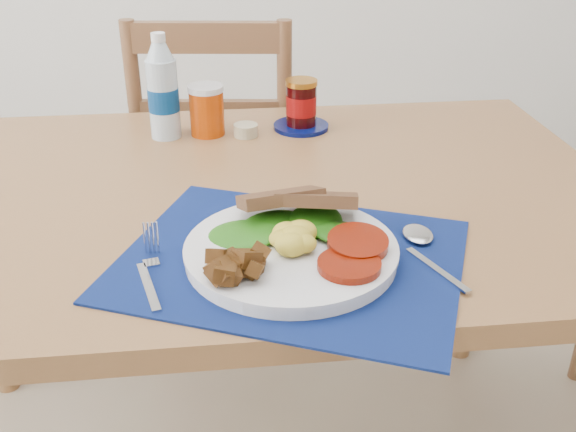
% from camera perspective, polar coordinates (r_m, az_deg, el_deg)
% --- Properties ---
extents(table, '(1.40, 0.90, 0.75)m').
position_cam_1_polar(table, '(1.27, -4.01, -1.02)').
color(table, brown).
rests_on(table, ground).
extents(chair_far, '(0.48, 0.46, 1.16)m').
position_cam_1_polar(chair_far, '(1.86, -5.98, 5.71)').
color(chair_far, brown).
rests_on(chair_far, ground).
extents(placemat, '(0.61, 0.55, 0.00)m').
position_cam_1_polar(placemat, '(1.00, 0.26, -3.69)').
color(placemat, black).
rests_on(placemat, table).
extents(breakfast_plate, '(0.31, 0.31, 0.08)m').
position_cam_1_polar(breakfast_plate, '(0.99, -0.06, -2.66)').
color(breakfast_plate, silver).
rests_on(breakfast_plate, placemat).
extents(fork, '(0.04, 0.18, 0.00)m').
position_cam_1_polar(fork, '(0.99, -11.57, -4.61)').
color(fork, '#B2B5BA').
rests_on(fork, placemat).
extents(spoon, '(0.06, 0.20, 0.01)m').
position_cam_1_polar(spoon, '(1.05, 11.36, -2.41)').
color(spoon, '#B2B5BA').
rests_on(spoon, placemat).
extents(water_bottle, '(0.07, 0.07, 0.22)m').
position_cam_1_polar(water_bottle, '(1.46, -10.54, 10.24)').
color(water_bottle, '#ADBFCC').
rests_on(water_bottle, table).
extents(juice_glass, '(0.07, 0.07, 0.10)m').
position_cam_1_polar(juice_glass, '(1.48, -6.89, 8.77)').
color(juice_glass, '#B13704').
rests_on(juice_glass, table).
extents(ramekin, '(0.05, 0.05, 0.03)m').
position_cam_1_polar(ramekin, '(1.47, -3.60, 7.26)').
color(ramekin, tan).
rests_on(ramekin, table).
extents(jam_on_saucer, '(0.12, 0.12, 0.11)m').
position_cam_1_polar(jam_on_saucer, '(1.50, 1.12, 9.19)').
color(jam_on_saucer, '#040D48').
rests_on(jam_on_saucer, table).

